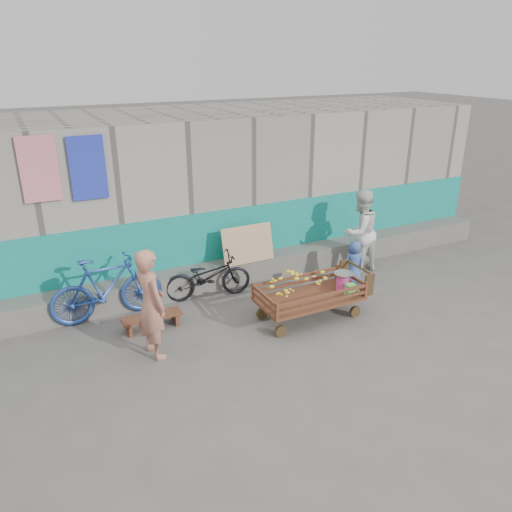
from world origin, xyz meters
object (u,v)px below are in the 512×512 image
child (354,263)px  bicycle_dark (208,277)px  woman (360,232)px  bicycle_blue (107,288)px  bench (152,319)px  banana_cart (308,289)px  vendor_man (151,304)px

child → bicycle_dark: (-2.66, 0.68, -0.02)m
woman → bicycle_blue: woman is taller
bench → bicycle_blue: 0.92m
bench → child: size_ratio=1.10×
bicycle_dark → child: bearing=-96.4°
bicycle_dark → bicycle_blue: size_ratio=0.85×
bench → bicycle_blue: (-0.54, 0.65, 0.37)m
banana_cart → bicycle_dark: size_ratio=1.21×
child → bicycle_blue: 4.45m
banana_cart → bicycle_dark: bicycle_dark is taller
vendor_man → child: bearing=-93.9°
vendor_man → woman: 4.60m
child → bicycle_blue: (-4.40, 0.71, 0.12)m
vendor_man → bench: bearing=-26.6°
woman → banana_cart: bearing=23.3°
bicycle_blue → vendor_man: bearing=-165.2°
woman → bicycle_dark: bearing=-13.1°
bicycle_dark → bicycle_blue: (-1.74, 0.02, 0.14)m
child → bicycle_dark: size_ratio=0.55×
child → bicycle_dark: bearing=-11.8°
bench → woman: bearing=5.0°
woman → bench: bearing=-3.5°
banana_cart → woman: size_ratio=1.11×
bench → banana_cart: bearing=-19.0°
child → bicycle_blue: size_ratio=0.47×
bench → bicycle_blue: bicycle_blue is taller
bicycle_dark → banana_cart: bearing=-133.1°
vendor_man → woman: woman is taller
bicycle_dark → vendor_man: bearing=142.7°
vendor_man → child: vendor_man is taller
child → bench: bearing=1.8°
banana_cart → bench: 2.53m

